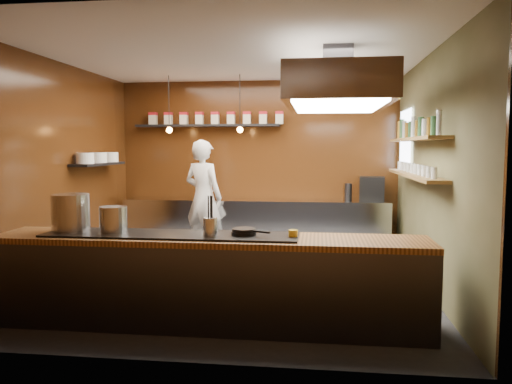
% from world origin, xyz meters
% --- Properties ---
extents(floor, '(5.00, 5.00, 0.00)m').
position_xyz_m(floor, '(0.00, 0.00, 0.00)').
color(floor, black).
rests_on(floor, ground).
extents(back_wall, '(5.00, 0.00, 5.00)m').
position_xyz_m(back_wall, '(0.00, 2.50, 1.50)').
color(back_wall, black).
rests_on(back_wall, ground).
extents(left_wall, '(0.00, 5.00, 5.00)m').
position_xyz_m(left_wall, '(-2.50, 0.00, 1.50)').
color(left_wall, black).
rests_on(left_wall, ground).
extents(right_wall, '(0.00, 5.00, 5.00)m').
position_xyz_m(right_wall, '(2.50, 0.00, 1.50)').
color(right_wall, '#4B4B2B').
rests_on(right_wall, ground).
extents(ceiling, '(5.00, 5.00, 0.00)m').
position_xyz_m(ceiling, '(0.00, 0.00, 3.00)').
color(ceiling, silver).
rests_on(ceiling, back_wall).
extents(window_pane, '(0.00, 1.00, 1.00)m').
position_xyz_m(window_pane, '(2.45, 1.70, 1.90)').
color(window_pane, white).
rests_on(window_pane, right_wall).
extents(prep_counter, '(4.60, 0.65, 0.90)m').
position_xyz_m(prep_counter, '(0.00, 2.17, 0.45)').
color(prep_counter, silver).
rests_on(prep_counter, floor).
extents(pass_counter, '(4.40, 0.72, 0.94)m').
position_xyz_m(pass_counter, '(-0.00, -1.60, 0.47)').
color(pass_counter, '#38383D').
rests_on(pass_counter, floor).
extents(tin_shelf, '(2.60, 0.26, 0.04)m').
position_xyz_m(tin_shelf, '(-0.90, 2.36, 2.20)').
color(tin_shelf, black).
rests_on(tin_shelf, back_wall).
extents(plate_shelf, '(0.30, 1.40, 0.04)m').
position_xyz_m(plate_shelf, '(-2.34, 1.00, 1.55)').
color(plate_shelf, black).
rests_on(plate_shelf, left_wall).
extents(bottle_shelf_upper, '(0.26, 2.80, 0.04)m').
position_xyz_m(bottle_shelf_upper, '(2.34, 0.30, 1.92)').
color(bottle_shelf_upper, olive).
rests_on(bottle_shelf_upper, right_wall).
extents(bottle_shelf_lower, '(0.26, 2.80, 0.04)m').
position_xyz_m(bottle_shelf_lower, '(2.34, 0.30, 1.45)').
color(bottle_shelf_lower, olive).
rests_on(bottle_shelf_lower, right_wall).
extents(extractor_hood, '(1.20, 2.00, 0.72)m').
position_xyz_m(extractor_hood, '(1.30, -0.40, 2.51)').
color(extractor_hood, '#38383D').
rests_on(extractor_hood, ceiling).
extents(pendant_left, '(0.10, 0.10, 0.95)m').
position_xyz_m(pendant_left, '(-1.40, 1.70, 2.15)').
color(pendant_left, black).
rests_on(pendant_left, ceiling).
extents(pendant_right, '(0.10, 0.10, 0.95)m').
position_xyz_m(pendant_right, '(-0.20, 1.70, 2.15)').
color(pendant_right, black).
rests_on(pendant_right, ceiling).
extents(storage_tins, '(2.43, 0.13, 0.22)m').
position_xyz_m(storage_tins, '(-0.75, 2.36, 2.33)').
color(storage_tins, '#BFB79F').
rests_on(storage_tins, tin_shelf).
extents(plate_stacks, '(0.26, 1.16, 0.16)m').
position_xyz_m(plate_stacks, '(-2.34, 1.00, 1.65)').
color(plate_stacks, white).
rests_on(plate_stacks, plate_shelf).
extents(bottles, '(0.06, 2.66, 0.24)m').
position_xyz_m(bottles, '(2.34, 0.30, 2.06)').
color(bottles, silver).
rests_on(bottles, bottle_shelf_upper).
extents(wine_glasses, '(0.07, 2.37, 0.13)m').
position_xyz_m(wine_glasses, '(2.34, 0.30, 1.53)').
color(wine_glasses, silver).
rests_on(wine_glasses, bottle_shelf_lower).
extents(stockpot_large, '(0.51, 0.51, 0.38)m').
position_xyz_m(stockpot_large, '(-1.51, -1.52, 1.13)').
color(stockpot_large, '#B6B8BD').
rests_on(stockpot_large, pass_counter).
extents(stockpot_small, '(0.29, 0.29, 0.26)m').
position_xyz_m(stockpot_small, '(-1.02, -1.57, 1.07)').
color(stockpot_small, silver).
rests_on(stockpot_small, pass_counter).
extents(utensil_crock, '(0.18, 0.18, 0.18)m').
position_xyz_m(utensil_crock, '(0.03, -1.67, 1.03)').
color(utensil_crock, silver).
rests_on(utensil_crock, pass_counter).
extents(frying_pan, '(0.40, 0.26, 0.06)m').
position_xyz_m(frying_pan, '(0.36, -1.58, 0.97)').
color(frying_pan, black).
rests_on(frying_pan, pass_counter).
extents(butter_jar, '(0.11, 0.11, 0.08)m').
position_xyz_m(butter_jar, '(0.85, -1.61, 0.96)').
color(butter_jar, gold).
rests_on(butter_jar, pass_counter).
extents(espresso_machine, '(0.45, 0.44, 0.41)m').
position_xyz_m(espresso_machine, '(2.01, 2.22, 1.11)').
color(espresso_machine, black).
rests_on(espresso_machine, prep_counter).
extents(chef, '(0.83, 0.70, 1.94)m').
position_xyz_m(chef, '(-0.84, 1.75, 0.97)').
color(chef, silver).
rests_on(chef, floor).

